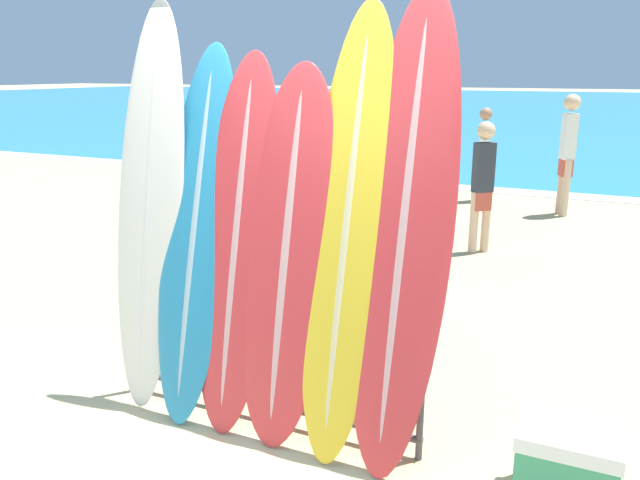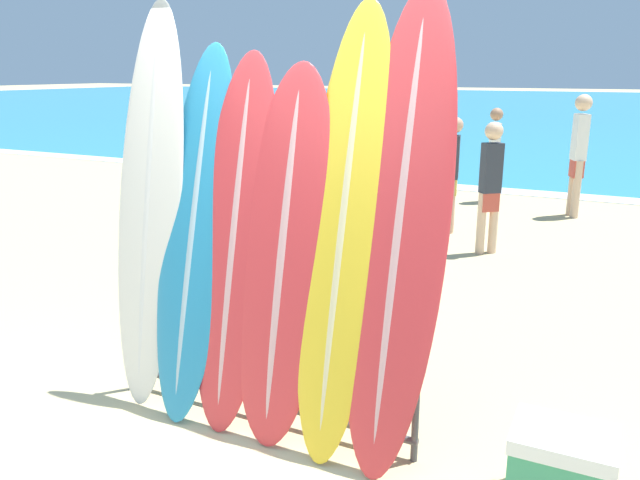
{
  "view_description": "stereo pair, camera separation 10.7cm",
  "coord_description": "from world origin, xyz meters",
  "px_view_note": "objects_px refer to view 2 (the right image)",
  "views": [
    {
      "loc": [
        1.68,
        -2.28,
        2.13
      ],
      "look_at": [
        -0.05,
        1.56,
        0.98
      ],
      "focal_mm": 35.0,
      "sensor_mm": 36.0,
      "label": 1
    },
    {
      "loc": [
        1.78,
        -2.23,
        2.13
      ],
      "look_at": [
        -0.05,
        1.56,
        0.98
      ],
      "focal_mm": 35.0,
      "sensor_mm": 36.0,
      "label": 2
    }
  ],
  "objects_px": {
    "person_near_water": "(579,151)",
    "person_mid_beach": "(453,170)",
    "surfboard_slot_1": "(195,234)",
    "surfboard_slot_2": "(235,244)",
    "surfboard_rack": "(263,345)",
    "surfboard_slot_0": "(150,207)",
    "cooler_box": "(560,471)",
    "person_far_left": "(490,183)",
    "person_far_right": "(494,151)",
    "surfboard_slot_4": "(344,234)",
    "surfboard_slot_5": "(399,233)",
    "surfboard_slot_3": "(284,257)"
  },
  "relations": [
    {
      "from": "person_near_water",
      "to": "person_mid_beach",
      "type": "bearing_deg",
      "value": 118.51
    },
    {
      "from": "surfboard_slot_1",
      "to": "person_near_water",
      "type": "relative_size",
      "value": 1.28
    },
    {
      "from": "surfboard_slot_2",
      "to": "surfboard_rack",
      "type": "bearing_deg",
      "value": -3.9
    },
    {
      "from": "surfboard_slot_1",
      "to": "person_mid_beach",
      "type": "distance_m",
      "value": 5.2
    },
    {
      "from": "surfboard_slot_0",
      "to": "cooler_box",
      "type": "distance_m",
      "value": 2.79
    },
    {
      "from": "surfboard_rack",
      "to": "cooler_box",
      "type": "xyz_separation_m",
      "value": [
        1.74,
        -0.08,
        -0.29
      ]
    },
    {
      "from": "person_far_left",
      "to": "person_far_right",
      "type": "relative_size",
      "value": 1.01
    },
    {
      "from": "surfboard_slot_2",
      "to": "person_mid_beach",
      "type": "xyz_separation_m",
      "value": [
        0.02,
        5.19,
        -0.29
      ]
    },
    {
      "from": "surfboard_slot_0",
      "to": "surfboard_slot_4",
      "type": "distance_m",
      "value": 1.35
    },
    {
      "from": "person_far_right",
      "to": "surfboard_slot_4",
      "type": "bearing_deg",
      "value": 162.17
    },
    {
      "from": "surfboard_rack",
      "to": "surfboard_slot_0",
      "type": "relative_size",
      "value": 0.78
    },
    {
      "from": "surfboard_slot_0",
      "to": "cooler_box",
      "type": "relative_size",
      "value": 5.29
    },
    {
      "from": "surfboard_slot_5",
      "to": "person_far_right",
      "type": "relative_size",
      "value": 1.68
    },
    {
      "from": "surfboard_rack",
      "to": "person_near_water",
      "type": "height_order",
      "value": "person_near_water"
    },
    {
      "from": "person_far_left",
      "to": "surfboard_slot_4",
      "type": "bearing_deg",
      "value": 50.77
    },
    {
      "from": "surfboard_slot_5",
      "to": "cooler_box",
      "type": "xyz_separation_m",
      "value": [
        0.92,
        -0.14,
        -1.07
      ]
    },
    {
      "from": "surfboard_slot_4",
      "to": "person_near_water",
      "type": "xyz_separation_m",
      "value": [
        0.75,
        6.87,
        -0.28
      ]
    },
    {
      "from": "surfboard_slot_4",
      "to": "person_far_left",
      "type": "relative_size",
      "value": 1.61
    },
    {
      "from": "person_far_left",
      "to": "cooler_box",
      "type": "xyz_separation_m",
      "value": [
        1.25,
        -4.45,
        -0.63
      ]
    },
    {
      "from": "surfboard_slot_3",
      "to": "surfboard_slot_5",
      "type": "bearing_deg",
      "value": 5.12
    },
    {
      "from": "person_near_water",
      "to": "surfboard_rack",
      "type": "bearing_deg",
      "value": 147.97
    },
    {
      "from": "surfboard_rack",
      "to": "person_far_left",
      "type": "relative_size",
      "value": 1.27
    },
    {
      "from": "surfboard_slot_4",
      "to": "person_far_left",
      "type": "distance_m",
      "value": 4.35
    },
    {
      "from": "surfboard_slot_1",
      "to": "cooler_box",
      "type": "relative_size",
      "value": 4.75
    },
    {
      "from": "person_mid_beach",
      "to": "person_far_left",
      "type": "xyz_separation_m",
      "value": [
        0.65,
        -0.83,
        0.01
      ]
    },
    {
      "from": "surfboard_slot_1",
      "to": "surfboard_slot_4",
      "type": "bearing_deg",
      "value": 1.37
    },
    {
      "from": "surfboard_rack",
      "to": "person_mid_beach",
      "type": "relative_size",
      "value": 1.29
    },
    {
      "from": "surfboard_slot_1",
      "to": "surfboard_slot_2",
      "type": "relative_size",
      "value": 1.02
    },
    {
      "from": "cooler_box",
      "to": "surfboard_slot_5",
      "type": "bearing_deg",
      "value": 171.51
    },
    {
      "from": "surfboard_slot_0",
      "to": "person_far_right",
      "type": "xyz_separation_m",
      "value": [
        0.78,
        7.44,
        -0.44
      ]
    },
    {
      "from": "surfboard_slot_3",
      "to": "surfboard_slot_0",
      "type": "bearing_deg",
      "value": 177.92
    },
    {
      "from": "surfboard_rack",
      "to": "surfboard_slot_1",
      "type": "relative_size",
      "value": 0.86
    },
    {
      "from": "person_near_water",
      "to": "cooler_box",
      "type": "relative_size",
      "value": 3.71
    },
    {
      "from": "surfboard_slot_4",
      "to": "person_mid_beach",
      "type": "height_order",
      "value": "surfboard_slot_4"
    },
    {
      "from": "surfboard_slot_3",
      "to": "surfboard_slot_5",
      "type": "xyz_separation_m",
      "value": [
        0.67,
        0.06,
        0.2
      ]
    },
    {
      "from": "surfboard_rack",
      "to": "surfboard_slot_5",
      "type": "bearing_deg",
      "value": 4.0
    },
    {
      "from": "person_near_water",
      "to": "cooler_box",
      "type": "xyz_separation_m",
      "value": [
        0.48,
        -6.99,
        -0.76
      ]
    },
    {
      "from": "surfboard_slot_2",
      "to": "surfboard_slot_3",
      "type": "distance_m",
      "value": 0.34
    },
    {
      "from": "surfboard_slot_1",
      "to": "person_far_left",
      "type": "distance_m",
      "value": 4.47
    },
    {
      "from": "surfboard_slot_1",
      "to": "surfboard_slot_3",
      "type": "xyz_separation_m",
      "value": [
        0.64,
        -0.02,
        -0.06
      ]
    },
    {
      "from": "surfboard_rack",
      "to": "person_far_right",
      "type": "distance_m",
      "value": 7.48
    },
    {
      "from": "surfboard_slot_4",
      "to": "surfboard_slot_2",
      "type": "bearing_deg",
      "value": -177.35
    },
    {
      "from": "surfboard_rack",
      "to": "surfboard_slot_5",
      "type": "xyz_separation_m",
      "value": [
        0.83,
        0.06,
        0.78
      ]
    },
    {
      "from": "surfboard_slot_2",
      "to": "person_near_water",
      "type": "xyz_separation_m",
      "value": [
        1.44,
        6.9,
        -0.15
      ]
    },
    {
      "from": "cooler_box",
      "to": "person_near_water",
      "type": "bearing_deg",
      "value": 93.92
    },
    {
      "from": "surfboard_rack",
      "to": "surfboard_slot_3",
      "type": "bearing_deg",
      "value": -0.7
    },
    {
      "from": "surfboard_slot_0",
      "to": "surfboard_slot_3",
      "type": "height_order",
      "value": "surfboard_slot_0"
    },
    {
      "from": "person_near_water",
      "to": "surfboard_slot_2",
      "type": "bearing_deg",
      "value": 146.5
    },
    {
      "from": "surfboard_slot_4",
      "to": "person_mid_beach",
      "type": "bearing_deg",
      "value": 97.43
    },
    {
      "from": "surfboard_slot_1",
      "to": "surfboard_slot_4",
      "type": "height_order",
      "value": "surfboard_slot_4"
    }
  ]
}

